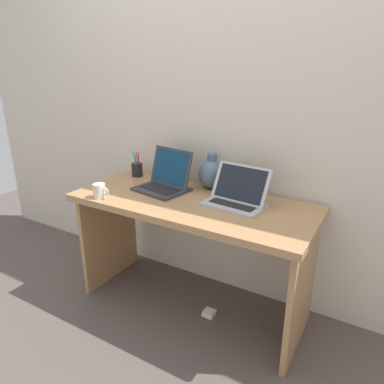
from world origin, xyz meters
TOP-DOWN VIEW (x-y plane):
  - ground_plane at (0.00, 0.00)m, footprint 6.00×6.00m
  - back_wall at (0.00, 0.35)m, footprint 4.40×0.04m
  - desk at (0.00, 0.00)m, footprint 1.43×0.61m
  - laptop_left at (-0.24, 0.09)m, footprint 0.35×0.30m
  - laptop_right at (0.25, 0.07)m, footprint 0.35×0.26m
  - green_vase at (0.00, 0.25)m, footprint 0.17×0.17m
  - coffee_mug at (-0.49, -0.24)m, footprint 0.11×0.07m
  - pen_cup at (-0.57, 0.21)m, footprint 0.08×0.08m
  - power_brick at (0.14, -0.03)m, footprint 0.07×0.07m

SIDE VIEW (x-z plane):
  - ground_plane at x=0.00m, z-range 0.00..0.00m
  - power_brick at x=0.14m, z-range 0.00..0.03m
  - desk at x=0.00m, z-range 0.21..0.94m
  - coffee_mug at x=-0.49m, z-range 0.74..0.82m
  - pen_cup at x=-0.57m, z-range 0.69..0.88m
  - laptop_right at x=0.25m, z-range 0.69..0.90m
  - laptop_left at x=-0.24m, z-range 0.68..0.92m
  - green_vase at x=0.00m, z-range 0.72..0.94m
  - back_wall at x=0.00m, z-range 0.00..2.40m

